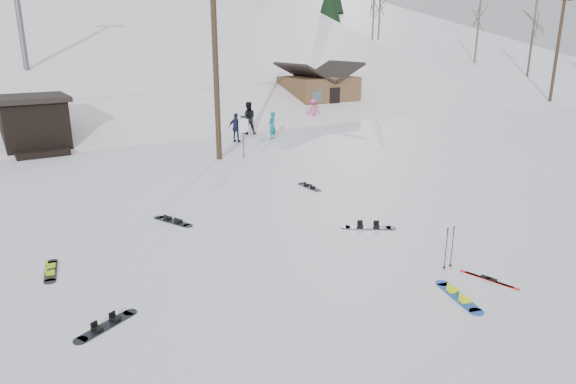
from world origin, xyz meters
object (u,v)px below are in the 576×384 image
utility_pole (215,57)px  cabin (319,93)px  hero_skis (489,279)px  hero_snowboard (458,296)px

utility_pole → cabin: size_ratio=1.67×
hero_skis → hero_snowboard: bearing=175.3°
hero_snowboard → cabin: bearing=-12.3°
cabin → hero_snowboard: cabin is taller
hero_skis → cabin: bearing=50.0°
utility_pole → cabin: 16.71m
utility_pole → cabin: utility_pole is taller
cabin → utility_pole: bearing=-142.4°
cabin → hero_skis: size_ratio=3.71×
hero_snowboard → utility_pole: bearing=12.3°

